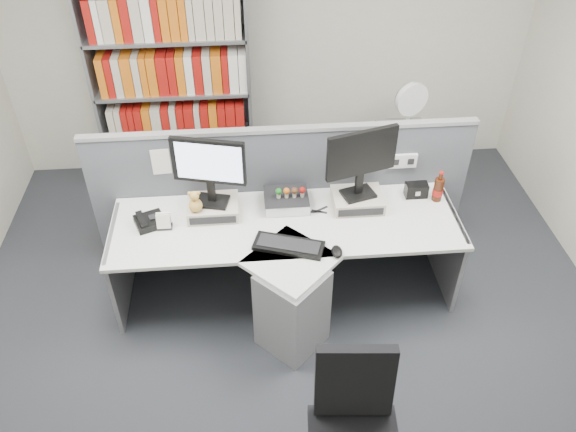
{
  "coord_description": "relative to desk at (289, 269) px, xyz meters",
  "views": [
    {
      "loc": [
        -0.26,
        -2.45,
        3.47
      ],
      "look_at": [
        0.0,
        0.65,
        0.92
      ],
      "focal_mm": 35.97,
      "sensor_mm": 36.0,
      "label": 1
    }
  ],
  "objects": [
    {
      "name": "ground",
      "position": [
        0.0,
        -0.6,
        -0.46
      ],
      "size": [
        5.5,
        5.5,
        0.0
      ],
      "primitive_type": "plane",
      "color": "#31343A",
      "rests_on": "ground"
    },
    {
      "name": "room_shell",
      "position": [
        0.0,
        -0.6,
        1.33
      ],
      "size": [
        5.04,
        5.54,
        2.72
      ],
      "color": "beige",
      "rests_on": "ground"
    },
    {
      "name": "partition",
      "position": [
        0.0,
        0.65,
        0.19
      ],
      "size": [
        3.0,
        0.08,
        1.27
      ],
      "color": "#54575F",
      "rests_on": "ground"
    },
    {
      "name": "desk",
      "position": [
        0.0,
        0.0,
        0.0
      ],
      "size": [
        2.6,
        1.2,
        0.72
      ],
      "color": "white",
      "rests_on": "ground"
    },
    {
      "name": "monitor_riser_left",
      "position": [
        -0.54,
        0.38,
        0.31
      ],
      "size": [
        0.38,
        0.31,
        0.1
      ],
      "color": "beige",
      "rests_on": "desk"
    },
    {
      "name": "monitor_riser_right",
      "position": [
        0.56,
        0.38,
        0.31
      ],
      "size": [
        0.38,
        0.31,
        0.1
      ],
      "color": "beige",
      "rests_on": "desk"
    },
    {
      "name": "monitor_left",
      "position": [
        -0.54,
        0.38,
        0.69
      ],
      "size": [
        0.53,
        0.22,
        0.55
      ],
      "color": "black",
      "rests_on": "monitor_riser_left"
    },
    {
      "name": "monitor_right",
      "position": [
        0.56,
        0.38,
        0.7
      ],
      "size": [
        0.54,
        0.24,
        0.56
      ],
      "color": "black",
      "rests_on": "monitor_riser_right"
    },
    {
      "name": "desktop_pc",
      "position": [
        0.02,
        0.43,
        0.31
      ],
      "size": [
        0.33,
        0.3,
        0.09
      ],
      "color": "black",
      "rests_on": "desk"
    },
    {
      "name": "figurines",
      "position": [
        0.05,
        0.41,
        0.4
      ],
      "size": [
        0.23,
        0.05,
        0.09
      ],
      "color": "beige",
      "rests_on": "desktop_pc"
    },
    {
      "name": "keyboard",
      "position": [
        -0.0,
        -0.05,
        0.28
      ],
      "size": [
        0.53,
        0.33,
        0.03
      ],
      "color": "black",
      "rests_on": "desk"
    },
    {
      "name": "mouse",
      "position": [
        0.32,
        -0.15,
        0.29
      ],
      "size": [
        0.08,
        0.12,
        0.05
      ],
      "primitive_type": "ellipsoid",
      "color": "black",
      "rests_on": "desk"
    },
    {
      "name": "desk_phone",
      "position": [
        -1.01,
        0.29,
        0.3
      ],
      "size": [
        0.26,
        0.25,
        0.09
      ],
      "color": "black",
      "rests_on": "desk"
    },
    {
      "name": "desk_calendar",
      "position": [
        -0.89,
        0.24,
        0.32
      ],
      "size": [
        0.11,
        0.08,
        0.13
      ],
      "color": "black",
      "rests_on": "desk"
    },
    {
      "name": "plush_toy",
      "position": [
        -0.66,
        0.3,
        0.44
      ],
      "size": [
        0.1,
        0.1,
        0.18
      ],
      "color": "gold",
      "rests_on": "monitor_riser_left"
    },
    {
      "name": "speaker",
      "position": [
        1.04,
        0.46,
        0.32
      ],
      "size": [
        0.17,
        0.1,
        0.11
      ],
      "primitive_type": "cube",
      "color": "black",
      "rests_on": "desk"
    },
    {
      "name": "cola_bottle",
      "position": [
        1.19,
        0.4,
        0.36
      ],
      "size": [
        0.08,
        0.08,
        0.26
      ],
      "color": "#3F190A",
      "rests_on": "desk"
    },
    {
      "name": "shelving_unit",
      "position": [
        -0.9,
        1.85,
        0.52
      ],
      "size": [
        1.41,
        0.4,
        2.0
      ],
      "color": "gray",
      "rests_on": "ground"
    },
    {
      "name": "filing_cabinet",
      "position": [
        1.2,
        1.4,
        -0.11
      ],
      "size": [
        0.45,
        0.61,
        0.7
      ],
      "color": "gray",
      "rests_on": "ground"
    },
    {
      "name": "desk_fan",
      "position": [
        1.2,
        1.4,
        0.57
      ],
      "size": [
        0.31,
        0.18,
        0.52
      ],
      "color": "white",
      "rests_on": "filing_cabinet"
    },
    {
      "name": "office_chair",
      "position": [
        0.24,
        -1.38,
        0.1
      ],
      "size": [
        0.68,
        0.69,
        1.04
      ],
      "color": "silver",
      "rests_on": "ground"
    }
  ]
}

